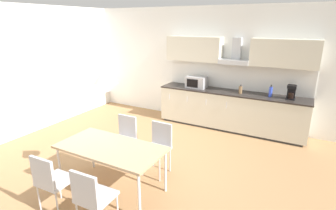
% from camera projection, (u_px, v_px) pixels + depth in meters
% --- Properties ---
extents(ground_plane, '(8.78, 8.11, 0.02)m').
position_uv_depth(ground_plane, '(137.00, 161.00, 4.90)').
color(ground_plane, '#9E754C').
extents(wall_back, '(7.02, 0.10, 2.86)m').
position_uv_depth(wall_back, '(196.00, 65.00, 6.77)').
color(wall_back, white).
rests_on(wall_back, ground_plane).
extents(wall_left, '(0.10, 6.49, 2.86)m').
position_uv_depth(wall_left, '(24.00, 71.00, 5.82)').
color(wall_left, white).
rests_on(wall_left, ground_plane).
extents(kitchen_counter, '(3.45, 0.66, 0.92)m').
position_uv_depth(kitchen_counter, '(230.00, 110.00, 6.28)').
color(kitchen_counter, '#333333').
rests_on(kitchen_counter, ground_plane).
extents(backsplash_tile, '(3.43, 0.02, 0.59)m').
position_uv_depth(backsplash_tile, '(235.00, 77.00, 6.30)').
color(backsplash_tile, silver).
rests_on(backsplash_tile, kitchen_counter).
extents(upper_wall_cabinets, '(3.43, 0.40, 0.59)m').
position_uv_depth(upper_wall_cabinets, '(236.00, 51.00, 5.98)').
color(upper_wall_cabinets, beige).
extents(microwave, '(0.48, 0.35, 0.28)m').
position_uv_depth(microwave, '(196.00, 82.00, 6.50)').
color(microwave, '#ADADB2').
rests_on(microwave, kitchen_counter).
extents(coffee_maker, '(0.18, 0.19, 0.30)m').
position_uv_depth(coffee_maker, '(291.00, 92.00, 5.54)').
color(coffee_maker, black).
rests_on(coffee_maker, kitchen_counter).
extents(bottle_blue, '(0.07, 0.07, 0.26)m').
position_uv_depth(bottle_blue, '(271.00, 92.00, 5.71)').
color(bottle_blue, blue).
rests_on(bottle_blue, kitchen_counter).
extents(bottle_brown, '(0.08, 0.08, 0.20)m').
position_uv_depth(bottle_brown, '(240.00, 90.00, 5.97)').
color(bottle_brown, brown).
rests_on(bottle_brown, kitchen_counter).
extents(dining_table, '(1.59, 0.81, 0.73)m').
position_uv_depth(dining_table, '(111.00, 149.00, 3.86)').
color(dining_table, tan).
rests_on(dining_table, ground_plane).
extents(chair_near_right, '(0.41, 0.41, 0.87)m').
position_uv_depth(chair_near_right, '(91.00, 195.00, 3.08)').
color(chair_near_right, '#B2B2B7').
rests_on(chair_near_right, ground_plane).
extents(chair_near_left, '(0.42, 0.42, 0.87)m').
position_uv_depth(chair_near_left, '(50.00, 178.00, 3.41)').
color(chair_near_left, '#B2B2B7').
rests_on(chair_near_left, ground_plane).
extents(chair_far_right, '(0.41, 0.41, 0.87)m').
position_uv_depth(chair_far_right, '(159.00, 143.00, 4.40)').
color(chair_far_right, '#B2B2B7').
rests_on(chair_far_right, ground_plane).
extents(chair_far_left, '(0.40, 0.40, 0.87)m').
position_uv_depth(chair_far_left, '(124.00, 135.00, 4.73)').
color(chair_far_left, '#B2B2B7').
rests_on(chair_far_left, ground_plane).
extents(pendant_lamp, '(0.32, 0.32, 0.22)m').
position_uv_depth(pendant_lamp, '(105.00, 75.00, 3.53)').
color(pendant_lamp, silver).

